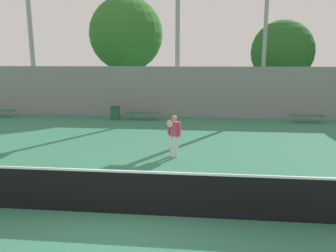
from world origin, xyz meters
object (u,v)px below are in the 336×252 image
at_px(tree_green_broad, 126,34).
at_px(bench_adjacent_court, 1,111).
at_px(light_pole_near_left, 30,18).
at_px(trash_bin, 115,113).
at_px(bench_courtside_near, 143,113).
at_px(bench_courtside_far, 308,116).
at_px(tennis_net, 126,192).
at_px(light_pole_far_right, 178,36).
at_px(tennis_player, 174,134).
at_px(tree_dark_dense, 282,52).
at_px(light_pole_center_back, 266,28).

bearing_deg(tree_green_broad, bench_adjacent_court, -139.66).
xyz_separation_m(light_pole_near_left, tree_green_broad, (5.40, 3.76, -0.80)).
relative_size(trash_bin, tree_green_broad, 0.10).
height_order(bench_courtside_near, bench_courtside_far, same).
distance_m(tennis_net, bench_courtside_far, 14.19).
distance_m(light_pole_near_left, light_pole_far_right, 9.56).
bearing_deg(tennis_player, bench_courtside_far, 75.64).
bearing_deg(tennis_player, trash_bin, 149.24).
distance_m(tennis_net, light_pole_near_left, 17.69).
bearing_deg(tennis_net, tennis_player, 81.50).
relative_size(bench_courtside_near, tree_dark_dense, 0.34).
xyz_separation_m(tennis_net, light_pole_center_back, (5.33, 13.64, 4.80)).
bearing_deg(bench_adjacent_court, light_pole_near_left, 55.96).
distance_m(trash_bin, tree_green_broad, 7.69).
height_order(bench_courtside_near, tree_green_broad, tree_green_broad).
height_order(light_pole_far_right, tree_dark_dense, light_pole_far_right).
bearing_deg(bench_adjacent_court, light_pole_center_back, 5.97).
bearing_deg(light_pole_center_back, tennis_player, -117.30).
bearing_deg(tree_green_broad, tennis_player, -70.19).
height_order(bench_adjacent_court, light_pole_near_left, light_pole_near_left).
bearing_deg(tree_dark_dense, light_pole_center_back, -116.00).
bearing_deg(light_pole_center_back, light_pole_far_right, 174.48).
bearing_deg(tree_green_broad, bench_courtside_far, -26.15).
relative_size(bench_courtside_near, bench_adjacent_court, 1.22).
xyz_separation_m(light_pole_near_left, trash_bin, (5.97, -2.12, -5.72)).
relative_size(light_pole_near_left, trash_bin, 13.93).
bearing_deg(trash_bin, bench_courtside_near, 5.83).
height_order(bench_courtside_far, bench_adjacent_court, same).
bearing_deg(tennis_player, bench_courtside_near, 137.78).
xyz_separation_m(bench_courtside_far, light_pole_near_left, (-17.03, 1.95, 5.72)).
distance_m(tennis_player, tree_dark_dense, 14.90).
xyz_separation_m(bench_courtside_far, tree_green_broad, (-11.63, 5.71, 4.92)).
bearing_deg(tennis_net, trash_bin, 106.14).
height_order(bench_courtside_far, light_pole_near_left, light_pole_near_left).
xyz_separation_m(bench_courtside_far, bench_adjacent_court, (-18.34, -0.00, -0.00)).
distance_m(light_pole_far_right, trash_bin, 6.18).
relative_size(bench_courtside_near, light_pole_center_back, 0.24).
xyz_separation_m(bench_adjacent_court, light_pole_center_back, (16.03, 1.68, 4.94)).
relative_size(bench_courtside_far, bench_adjacent_court, 1.09).
height_order(tennis_player, bench_courtside_far, tennis_player).
bearing_deg(light_pole_far_right, bench_courtside_far, -16.12).
distance_m(bench_courtside_far, bench_adjacent_court, 18.34).
distance_m(bench_adjacent_court, tree_dark_dense, 19.22).
bearing_deg(bench_courtside_near, tennis_net, -81.69).
bearing_deg(bench_courtside_far, tennis_net, -122.58).
xyz_separation_m(tennis_player, light_pole_near_left, (-10.08, 9.24, 5.26)).
height_order(tennis_player, light_pole_far_right, light_pole_far_right).
height_order(light_pole_center_back, trash_bin, light_pole_center_back).
height_order(tennis_player, tree_green_broad, tree_green_broad).
bearing_deg(tennis_player, tree_dark_dense, 92.35).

